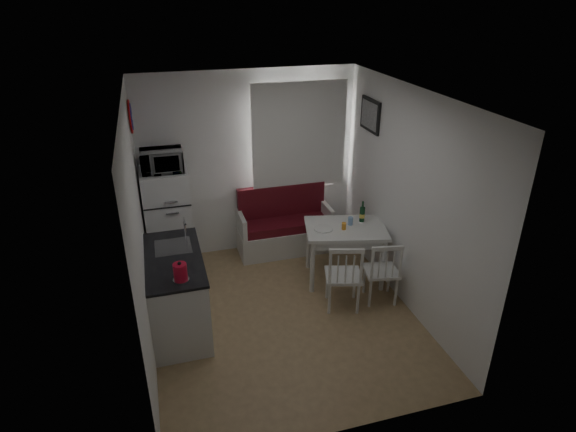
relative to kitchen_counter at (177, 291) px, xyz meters
name	(u,v)px	position (x,y,z in m)	size (l,w,h in m)	color
floor	(284,314)	(1.20, -0.16, -0.46)	(3.00, 3.50, 0.02)	#94784F
ceiling	(282,95)	(1.20, -0.16, 2.14)	(3.00, 3.50, 0.02)	white
wall_back	(249,165)	(1.20, 1.59, 0.84)	(3.00, 0.02, 2.60)	white
wall_front	(344,312)	(1.20, -1.91, 0.84)	(3.00, 0.02, 2.60)	white
wall_left	(139,235)	(-0.30, -0.16, 0.84)	(0.02, 3.50, 2.60)	white
wall_right	(408,201)	(2.70, -0.16, 0.84)	(0.02, 3.50, 2.60)	white
window	(298,139)	(1.90, 1.56, 1.17)	(1.22, 0.06, 1.47)	silver
curtain	(300,136)	(1.90, 1.49, 1.22)	(1.35, 0.02, 1.50)	white
kitchen_counter	(177,291)	(0.00, 0.00, 0.00)	(0.62, 1.32, 1.16)	silver
wall_sign	(131,117)	(-0.27, 1.29, 1.69)	(0.40, 0.40, 0.03)	#192497
picture_frame	(370,115)	(2.67, 0.94, 1.59)	(0.04, 0.52, 0.42)	black
bench	(284,230)	(1.64, 1.36, -0.13)	(1.35, 0.52, 0.97)	silver
dining_table	(345,233)	(2.19, 0.39, 0.22)	(1.16, 0.93, 0.77)	silver
chair_left	(347,271)	(1.94, -0.27, 0.10)	(0.51, 0.50, 0.48)	silver
chair_right	(385,267)	(2.44, -0.26, 0.06)	(0.46, 0.44, 0.45)	silver
fridge	(169,222)	(0.02, 1.24, 0.28)	(0.58, 0.58, 1.46)	white
microwave	(162,161)	(0.02, 1.19, 1.15)	(0.51, 0.35, 0.28)	white
kettle	(180,272)	(0.05, -0.51, 0.55)	(0.16, 0.16, 0.22)	red
wine_bottle	(362,212)	(2.45, 0.49, 0.45)	(0.07, 0.07, 0.28)	#133C1E
drinking_glass_orange	(344,226)	(2.14, 0.34, 0.36)	(0.06, 0.06, 0.09)	orange
drinking_glass_blue	(350,221)	(2.27, 0.44, 0.36)	(0.06, 0.06, 0.11)	#769BC9
plate	(323,229)	(1.89, 0.41, 0.32)	(0.24, 0.24, 0.02)	white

